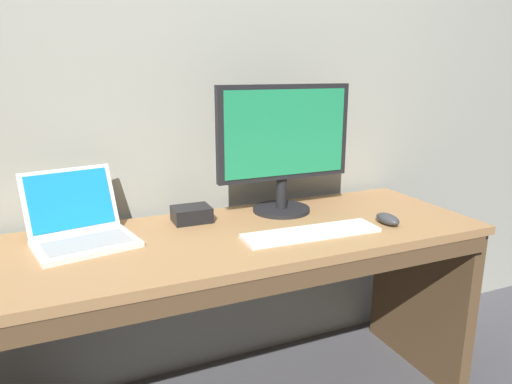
{
  "coord_description": "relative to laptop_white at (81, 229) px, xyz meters",
  "views": [
    {
      "loc": [
        -0.51,
        -1.45,
        1.3
      ],
      "look_at": [
        0.12,
        0.0,
        0.89
      ],
      "focal_mm": 32.97,
      "sensor_mm": 36.0,
      "label": 1
    }
  ],
  "objects": [
    {
      "name": "external_monitor",
      "position": [
        0.76,
        0.03,
        0.23
      ],
      "size": [
        0.55,
        0.23,
        0.5
      ],
      "color": "black",
      "rests_on": "desk"
    },
    {
      "name": "desk",
      "position": [
        0.45,
        -0.13,
        -0.26
      ],
      "size": [
        1.88,
        0.62,
        0.75
      ],
      "color": "#A87A4C",
      "rests_on": "ground"
    },
    {
      "name": "wired_keyboard",
      "position": [
        0.73,
        -0.24,
        -0.04
      ],
      "size": [
        0.49,
        0.15,
        0.02
      ],
      "color": "white",
      "rests_on": "desk"
    },
    {
      "name": "back_wall",
      "position": [
        0.45,
        0.26,
        0.51
      ],
      "size": [
        4.46,
        0.04,
        2.61
      ],
      "primitive_type": "cube",
      "color": "#9EA093",
      "rests_on": "ground"
    },
    {
      "name": "external_drive_box",
      "position": [
        0.39,
        0.07,
        -0.02
      ],
      "size": [
        0.14,
        0.11,
        0.06
      ],
      "primitive_type": "cube",
      "rotation": [
        0.0,
        0.0,
        -0.01
      ],
      "color": "black",
      "rests_on": "desk"
    },
    {
      "name": "computer_mouse",
      "position": [
        1.05,
        -0.25,
        -0.03
      ],
      "size": [
        0.06,
        0.11,
        0.04
      ],
      "primitive_type": "ellipsoid",
      "rotation": [
        0.0,
        0.0,
        -0.01
      ],
      "color": "#38383D",
      "rests_on": "desk"
    },
    {
      "name": "laptop_white",
      "position": [
        0.0,
        0.0,
        0.0
      ],
      "size": [
        0.36,
        0.36,
        0.22
      ],
      "color": "white",
      "rests_on": "desk"
    }
  ]
}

